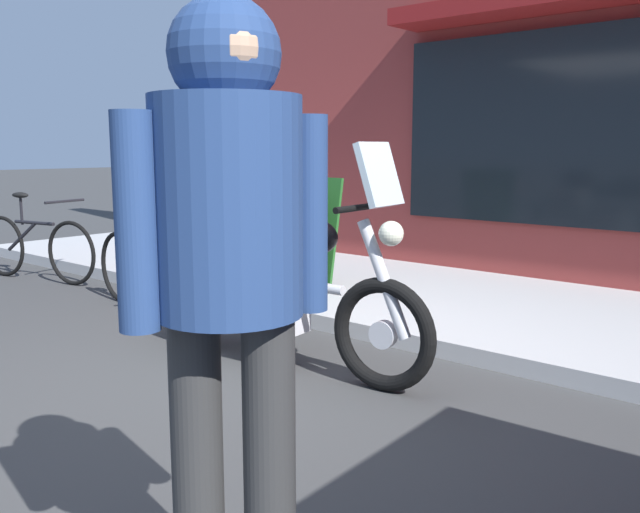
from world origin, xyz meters
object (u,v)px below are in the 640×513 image
object	(u,v)px
parked_bicycle	(151,271)
sandwich_board_sign	(305,233)
second_bicycle_by_cafe	(35,246)
touring_motorcycle	(263,269)
pedestrian_walking	(229,254)

from	to	relation	value
parked_bicycle	sandwich_board_sign	distance (m)	1.37
sandwich_board_sign	second_bicycle_by_cafe	distance (m)	3.00
touring_motorcycle	parked_bicycle	distance (m)	1.68
pedestrian_walking	sandwich_board_sign	bearing A→B (deg)	129.43
touring_motorcycle	parked_bicycle	world-z (taller)	touring_motorcycle
sandwich_board_sign	second_bicycle_by_cafe	xyz separation A→B (m)	(-2.78, -1.11, -0.26)
touring_motorcycle	pedestrian_walking	distance (m)	2.61
parked_bicycle	second_bicycle_by_cafe	size ratio (longest dim) A/B	1.04
pedestrian_walking	sandwich_board_sign	distance (m)	4.30
sandwich_board_sign	pedestrian_walking	bearing A→B (deg)	-50.57
parked_bicycle	sandwich_board_sign	size ratio (longest dim) A/B	1.75
parked_bicycle	pedestrian_walking	world-z (taller)	pedestrian_walking
sandwich_board_sign	second_bicycle_by_cafe	size ratio (longest dim) A/B	0.59
parked_bicycle	pedestrian_walking	xyz separation A→B (m)	(3.40, -2.14, 0.75)
parked_bicycle	sandwich_board_sign	world-z (taller)	sandwich_board_sign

